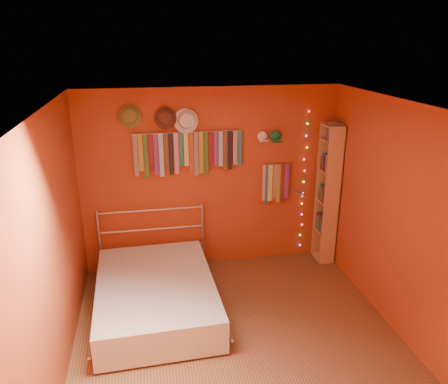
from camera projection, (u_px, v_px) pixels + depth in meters
ground at (237, 337)px, 4.77m from camera, size 3.50×3.50×0.00m
back_wall at (211, 180)px, 5.97m from camera, size 3.50×0.02×2.50m
right_wall at (399, 220)px, 4.65m from camera, size 0.02×3.50×2.50m
left_wall at (54, 248)px, 4.04m from camera, size 0.02×3.50×2.50m
ceiling at (240, 107)px, 3.92m from camera, size 3.50×3.50×0.02m
tie_rack at (188, 151)px, 5.71m from camera, size 1.45×0.03×0.60m
small_tie_rack at (275, 182)px, 6.08m from camera, size 0.40×0.03×0.58m
fedora_olive at (130, 116)px, 5.39m from camera, size 0.29×0.16×0.29m
fedora_brown at (166, 118)px, 5.48m from camera, size 0.28×0.15×0.28m
fedora_white at (186, 121)px, 5.53m from camera, size 0.32×0.17×0.31m
cap_white at (262, 136)px, 5.84m from camera, size 0.16×0.20×0.16m
cap_green at (276, 136)px, 5.87m from camera, size 0.17×0.21×0.17m
fairy_lights at (304, 182)px, 6.19m from camera, size 0.06×0.02×2.02m
reading_lamp at (301, 195)px, 6.02m from camera, size 0.07×0.32×0.09m
bookshelf at (330, 194)px, 6.13m from camera, size 0.25×0.34×2.00m
bed at (156, 295)px, 5.15m from camera, size 1.49×1.99×0.95m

